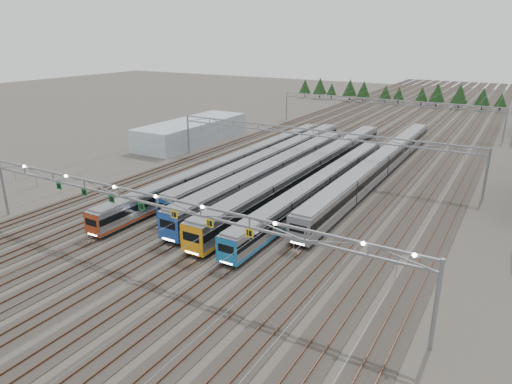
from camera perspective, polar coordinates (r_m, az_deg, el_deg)
The scene contains 13 objects.
ground at distance 51.42m, azimuth -11.64°, elevation -8.75°, with size 400.00×400.00×0.00m, color #47423A.
track_bed at distance 138.52m, azimuth 17.24°, elevation 9.12°, with size 54.00×260.00×5.42m.
train_a at distance 81.57m, azimuth -2.26°, elevation 3.68°, with size 2.60×65.50×3.37m.
train_b at distance 82.58m, azimuth 1.86°, elevation 4.01°, with size 2.87×57.53×3.74m.
train_c at distance 74.56m, azimuth 2.31°, elevation 2.46°, with size 3.12×52.51×4.07m.
train_d at distance 76.69m, azimuth 6.92°, elevation 2.79°, with size 3.09×64.42×4.02m.
train_e at distance 69.54m, azimuth 8.18°, elevation 0.77°, with size 2.68×51.51×3.49m.
train_f at distance 81.84m, azimuth 15.19°, elevation 3.25°, with size 2.99×65.52×3.89m.
gantry_near at distance 48.51m, azimuth -12.33°, elevation -1.37°, with size 56.36×0.61×8.08m.
gantry_mid at distance 81.40m, azimuth 7.15°, elevation 6.74°, with size 56.36×0.36×8.00m.
gantry_far at distance 123.40m, azimuth 15.74°, elevation 10.42°, with size 56.36×0.36×8.00m.
west_shed at distance 106.59m, azimuth -7.95°, elevation 7.50°, with size 10.00×30.00×4.90m, color #A0B2BF.
treeline at distance 170.17m, azimuth 19.79°, elevation 11.53°, with size 93.80×5.60×7.02m.
Camera 1 is at (31.40, -33.06, 23.78)m, focal length 32.00 mm.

